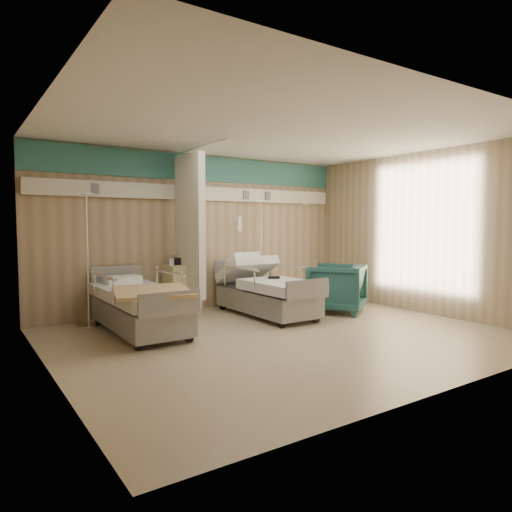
# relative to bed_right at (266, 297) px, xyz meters

# --- Properties ---
(ground) EXTENTS (6.00, 5.00, 0.00)m
(ground) POSITION_rel_bed_right_xyz_m (-0.60, -1.30, -0.32)
(ground) COLOR gray
(ground) RESTS_ON ground
(room_walls) EXTENTS (6.04, 5.04, 2.82)m
(room_walls) POSITION_rel_bed_right_xyz_m (-0.63, -1.05, 1.55)
(room_walls) COLOR tan
(room_walls) RESTS_ON ground
(bed_right) EXTENTS (1.00, 2.16, 0.63)m
(bed_right) POSITION_rel_bed_right_xyz_m (0.00, 0.00, 0.00)
(bed_right) COLOR silver
(bed_right) RESTS_ON ground
(bed_left) EXTENTS (1.00, 2.16, 0.63)m
(bed_left) POSITION_rel_bed_right_xyz_m (-2.20, 0.00, 0.00)
(bed_left) COLOR silver
(bed_left) RESTS_ON ground
(bedside_cabinet) EXTENTS (0.50, 0.48, 0.85)m
(bedside_cabinet) POSITION_rel_bed_right_xyz_m (-1.15, 0.90, 0.11)
(bedside_cabinet) COLOR beige
(bedside_cabinet) RESTS_ON ground
(visitor_armchair) EXTENTS (1.28, 1.29, 0.85)m
(visitor_armchair) POSITION_rel_bed_right_xyz_m (1.21, -0.43, 0.11)
(visitor_armchair) COLOR #1D4848
(visitor_armchair) RESTS_ON ground
(waffle_blanket) EXTENTS (0.84, 0.83, 0.07)m
(waffle_blanket) POSITION_rel_bed_right_xyz_m (1.24, -0.47, 0.57)
(waffle_blanket) COLOR white
(waffle_blanket) RESTS_ON visitor_armchair
(iv_stand_right) EXTENTS (0.36, 0.36, 2.00)m
(iv_stand_right) POSITION_rel_bed_right_xyz_m (0.50, 0.91, 0.10)
(iv_stand_right) COLOR silver
(iv_stand_right) RESTS_ON ground
(iv_stand_left) EXTENTS (0.36, 0.36, 2.01)m
(iv_stand_left) POSITION_rel_bed_right_xyz_m (-2.71, 0.81, 0.10)
(iv_stand_left) COLOR silver
(iv_stand_left) RESTS_ON ground
(call_remote) EXTENTS (0.21, 0.15, 0.04)m
(call_remote) POSITION_rel_bed_right_xyz_m (0.09, -0.09, 0.34)
(call_remote) COLOR black
(call_remote) RESTS_ON bed_right
(tan_blanket) EXTENTS (1.25, 1.43, 0.04)m
(tan_blanket) POSITION_rel_bed_right_xyz_m (-2.19, -0.46, 0.34)
(tan_blanket) COLOR tan
(tan_blanket) RESTS_ON bed_left
(toiletry_bag) EXTENTS (0.23, 0.16, 0.12)m
(toiletry_bag) POSITION_rel_bed_right_xyz_m (-1.17, 0.95, 0.60)
(toiletry_bag) COLOR black
(toiletry_bag) RESTS_ON bedside_cabinet
(white_cup) EXTENTS (0.10, 0.10, 0.12)m
(white_cup) POSITION_rel_bed_right_xyz_m (-1.35, 0.86, 0.60)
(white_cup) COLOR white
(white_cup) RESTS_ON bedside_cabinet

